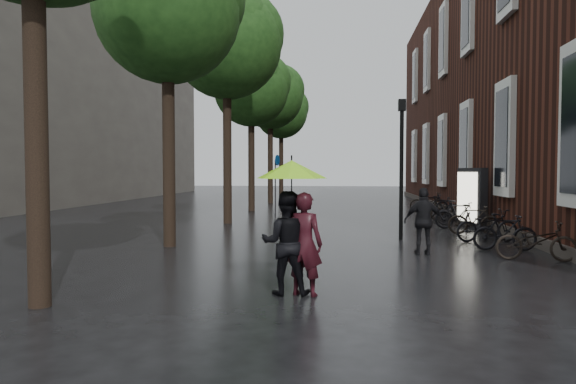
# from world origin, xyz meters

# --- Properties ---
(ground) EXTENTS (120.00, 120.00, 0.00)m
(ground) POSITION_xyz_m (0.00, 0.00, 0.00)
(ground) COLOR black
(brick_building) EXTENTS (10.20, 33.20, 12.00)m
(brick_building) POSITION_xyz_m (10.47, 19.46, 5.99)
(brick_building) COLOR #38160F
(brick_building) RESTS_ON ground
(bg_building) EXTENTS (16.00, 30.00, 14.00)m
(bg_building) POSITION_xyz_m (-22.00, 28.00, 7.00)
(bg_building) COLOR #47423D
(bg_building) RESTS_ON ground
(street_trees) EXTENTS (4.33, 34.03, 8.91)m
(street_trees) POSITION_xyz_m (-3.99, 15.91, 6.34)
(street_trees) COLOR black
(street_trees) RESTS_ON ground
(person_burgundy) EXTENTS (0.69, 0.55, 1.66)m
(person_burgundy) POSITION_xyz_m (-0.18, 2.09, 0.83)
(person_burgundy) COLOR #330E15
(person_burgundy) RESTS_ON ground
(person_black) EXTENTS (0.84, 0.66, 1.67)m
(person_black) POSITION_xyz_m (-0.48, 2.13, 0.84)
(person_black) COLOR black
(person_black) RESTS_ON ground
(lime_umbrella) EXTENTS (1.14, 1.14, 1.68)m
(lime_umbrella) POSITION_xyz_m (-0.39, 2.13, 2.02)
(lime_umbrella) COLOR black
(lime_umbrella) RESTS_ON ground
(pedestrian_walking) EXTENTS (0.94, 0.40, 1.60)m
(pedestrian_walking) POSITION_xyz_m (2.36, 6.37, 0.80)
(pedestrian_walking) COLOR black
(pedestrian_walking) RESTS_ON ground
(parked_bicycles) EXTENTS (2.03, 14.45, 0.98)m
(parked_bicycles) POSITION_xyz_m (4.55, 12.57, 0.46)
(parked_bicycles) COLOR black
(parked_bicycles) RESTS_ON ground
(ad_lightbox) EXTENTS (0.32, 1.38, 2.09)m
(ad_lightbox) POSITION_xyz_m (4.86, 12.18, 1.05)
(ad_lightbox) COLOR black
(ad_lightbox) RESTS_ON ground
(lamp_post) EXTENTS (0.21, 0.21, 4.04)m
(lamp_post) POSITION_xyz_m (2.12, 9.02, 2.46)
(lamp_post) COLOR black
(lamp_post) RESTS_ON ground
(cycle_sign) EXTENTS (0.14, 0.50, 2.73)m
(cycle_sign) POSITION_xyz_m (-2.64, 17.63, 1.80)
(cycle_sign) COLOR #262628
(cycle_sign) RESTS_ON ground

